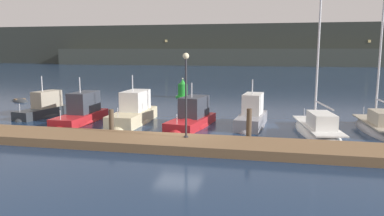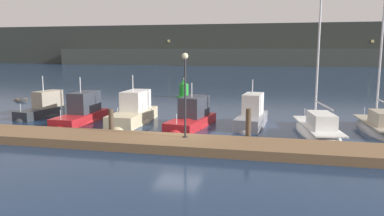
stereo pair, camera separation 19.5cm
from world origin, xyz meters
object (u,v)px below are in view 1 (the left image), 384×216
Objects in this scene: motorboat_berth_1 at (44,112)px; channel_buoy at (183,90)px; rowboat_adrift at (20,101)px; motorboat_berth_5 at (252,120)px; motorboat_berth_3 at (133,117)px; sailboat_berth_6 at (317,131)px; sailboat_berth_7 at (378,129)px; dock_lamppost at (186,82)px; motorboat_berth_4 at (192,122)px; motorboat_berth_2 at (81,117)px.

motorboat_berth_1 reaches higher than channel_buoy.
motorboat_berth_5 is at bearing -18.23° from rowboat_adrift.
motorboat_berth_3 is at bearing -176.99° from motorboat_berth_5.
sailboat_berth_6 is at bearing -5.10° from motorboat_berth_1.
sailboat_berth_7 reaches higher than motorboat_berth_1.
motorboat_berth_5 is at bearing -179.02° from sailboat_berth_7.
dock_lamppost is (4.90, -5.28, 2.91)m from motorboat_berth_3.
rowboat_adrift is at bearing 156.26° from motorboat_berth_4.
sailboat_berth_6 reaches higher than channel_buoy.
motorboat_berth_4 is at bearing -6.38° from motorboat_berth_1.
motorboat_berth_5 reaches higher than motorboat_berth_1.
motorboat_berth_2 is at bearing -176.95° from sailboat_berth_7.
channel_buoy is (7.41, 13.18, 0.45)m from motorboat_berth_1.
motorboat_berth_2 is at bearing -175.60° from motorboat_berth_5.
dock_lamppost reaches higher than rowboat_adrift.
rowboat_adrift is (-19.48, 13.10, -3.29)m from dock_lamppost.
motorboat_berth_2 is 0.53× the size of sailboat_berth_6.
motorboat_berth_5 is 23.67m from rowboat_adrift.
motorboat_berth_1 is at bearing 153.40° from dock_lamppost.
sailboat_berth_7 is at bearing 2.02° from motorboat_berth_3.
sailboat_berth_6 is 1.19× the size of sailboat_berth_7.
motorboat_berth_3 reaches higher than channel_buoy.
rowboat_adrift is (-26.39, 8.66, -0.17)m from sailboat_berth_6.
motorboat_berth_5 is at bearing 3.01° from motorboat_berth_3.
motorboat_berth_2 reaches higher than motorboat_berth_1.
motorboat_berth_4 is (11.52, -1.29, -0.03)m from motorboat_berth_1.
dock_lamppost reaches higher than motorboat_berth_4.
motorboat_berth_4 is 20.44m from rowboat_adrift.
rowboat_adrift is at bearing -156.88° from channel_buoy.
dock_lamppost reaches higher than motorboat_berth_1.
sailboat_berth_7 is 30.90m from rowboat_adrift.
motorboat_berth_3 is (3.59, 0.47, 0.02)m from motorboat_berth_2.
sailboat_berth_7 is at bearing -13.62° from rowboat_adrift.
motorboat_berth_3 is 4.16m from motorboat_berth_4.
motorboat_berth_5 is 2.44× the size of channel_buoy.
motorboat_berth_5 reaches higher than motorboat_berth_4.
motorboat_berth_1 is at bearing 179.17° from sailboat_berth_7.
motorboat_berth_4 is at bearing -167.63° from motorboat_berth_5.
sailboat_berth_7 is at bearing -0.83° from motorboat_berth_1.
channel_buoy is at bearing 23.12° from rowboat_adrift.
sailboat_berth_6 reaches higher than dock_lamppost.
motorboat_berth_2 is 1.15× the size of motorboat_berth_5.
motorboat_berth_1 is 7.43m from motorboat_berth_3.
motorboat_berth_2 is 14.97m from channel_buoy.
motorboat_berth_1 is 14.06m from dock_lamppost.
sailboat_berth_6 reaches higher than motorboat_berth_1.
motorboat_berth_1 is 0.87× the size of motorboat_berth_3.
sailboat_berth_6 is at bearing 32.72° from dock_lamppost.
dock_lamppost is at bearing -117.78° from motorboat_berth_5.
motorboat_berth_4 reaches higher than rowboat_adrift.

